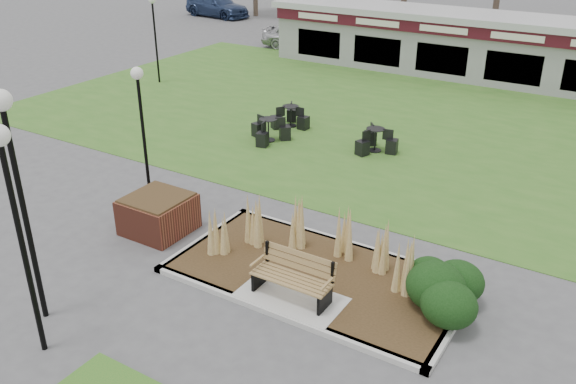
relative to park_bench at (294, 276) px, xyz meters
The scene contains 16 objects.
ground 0.64m from the park_bench, 90.00° to the right, with size 100.00×100.00×0.00m, color #515154.
lawn 11.77m from the park_bench, 90.00° to the left, with size 34.00×16.00×0.02m, color #366A21.
planting_bed 1.70m from the park_bench, 40.83° to the left, with size 6.75×3.40×1.27m.
park_bench is the anchor object (origin of this frame).
brick_planter 4.47m from the park_bench, behind, with size 1.50×1.50×0.95m.
food_pavilion 19.73m from the park_bench, 90.00° to the left, with size 24.60×3.40×2.90m.
lamp_post_near_left 5.73m from the park_bench, 142.07° to the right, with size 0.39×0.39×4.65m.
lamp_post_near_right 5.53m from the park_bench, 129.81° to the right, with size 0.36×0.36×4.37m.
lamp_post_mid_left 6.20m from the park_bench, 163.31° to the left, with size 0.32×0.32×3.82m.
lamp_post_far_left 18.06m from the park_bench, 141.34° to the left, with size 0.32×0.32×3.82m.
bistro_set_a 10.82m from the park_bench, 121.87° to the left, with size 1.28×1.44×0.77m.
bistro_set_b 9.35m from the park_bench, 126.59° to the left, with size 1.45×1.41×0.79m.
bistro_set_c 8.79m from the park_bench, 103.51° to the left, with size 1.38×1.45×0.78m.
car_silver 24.03m from the park_bench, 120.27° to the left, with size 1.76×4.36×1.49m, color #B2B1B6.
car_black 25.27m from the park_bench, 108.46° to the left, with size 1.54×4.42×1.46m, color black.
car_blue 35.06m from the park_bench, 130.28° to the left, with size 2.08×5.11×1.48m, color navy.
Camera 1 is at (5.41, -8.72, 7.47)m, focal length 38.00 mm.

